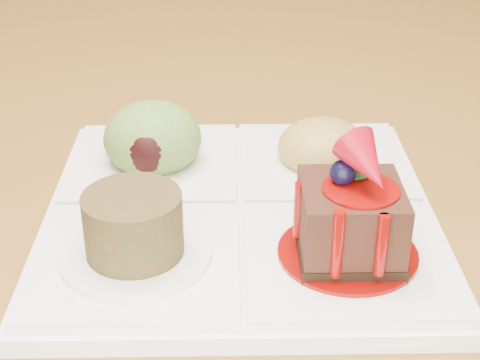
{
  "coord_description": "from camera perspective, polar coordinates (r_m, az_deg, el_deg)",
  "views": [
    {
      "loc": [
        0.15,
        -1.18,
        1.03
      ],
      "look_at": [
        0.14,
        -0.75,
        0.79
      ],
      "focal_mm": 55.0,
      "sensor_mm": 36.0,
      "label": 1
    }
  ],
  "objects": [
    {
      "name": "sampler_plate",
      "position": [
        0.51,
        -0.22,
        -1.19
      ],
      "size": [
        0.28,
        0.28,
        0.1
      ],
      "rotation": [
        0.0,
        0.0,
        0.05
      ],
      "color": "white",
      "rests_on": "dining_table"
    },
    {
      "name": "ground",
      "position": [
        1.57,
        -4.23,
        -11.78
      ],
      "size": [
        6.0,
        6.0,
        0.0
      ],
      "primitive_type": "plane",
      "color": "brown"
    },
    {
      "name": "dining_table",
      "position": [
        1.24,
        -5.39,
        12.89
      ],
      "size": [
        1.0,
        1.8,
        0.75
      ],
      "color": "brown",
      "rests_on": "ground"
    }
  ]
}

